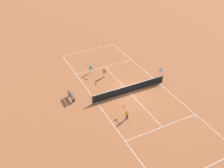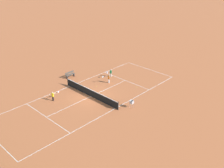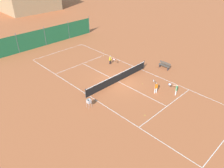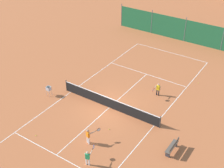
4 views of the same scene
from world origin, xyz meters
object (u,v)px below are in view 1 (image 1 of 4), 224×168
(tennis_ball_alley_right, at_px, (109,85))
(tennis_ball_far_corner, at_px, (125,152))
(player_far_baseline, at_px, (127,113))
(player_near_service, at_px, (104,72))
(ball_hopper, at_px, (161,71))
(player_far_service, at_px, (91,68))
(tennis_ball_service_box, at_px, (124,64))
(tennis_net, at_px, (129,89))
(courtside_bench, at_px, (71,96))

(tennis_ball_alley_right, xyz_separation_m, tennis_ball_far_corner, (3.25, 9.83, 0.00))
(player_far_baseline, relative_size, tennis_ball_far_corner, 17.74)
(player_near_service, bearing_deg, tennis_ball_far_corner, 72.99)
(player_near_service, bearing_deg, tennis_ball_alley_right, 79.59)
(ball_hopper, bearing_deg, player_near_service, -23.58)
(player_far_service, relative_size, ball_hopper, 1.31)
(player_near_service, xyz_separation_m, player_far_baseline, (1.34, 7.99, -0.03))
(tennis_ball_service_box, bearing_deg, tennis_net, 66.44)
(tennis_net, relative_size, player_near_service, 7.45)
(player_near_service, height_order, tennis_ball_service_box, player_near_service)
(tennis_ball_service_box, xyz_separation_m, ball_hopper, (-2.78, 4.36, 0.62))
(player_far_baseline, relative_size, ball_hopper, 1.32)
(tennis_net, relative_size, tennis_ball_alley_right, 139.09)
(player_far_baseline, xyz_separation_m, tennis_ball_alley_right, (-0.97, -6.01, -0.65))
(player_near_service, relative_size, courtside_bench, 0.82)
(tennis_ball_alley_right, bearing_deg, player_near_service, -100.41)
(tennis_ball_alley_right, height_order, courtside_bench, courtside_bench)
(tennis_ball_far_corner, height_order, ball_hopper, ball_hopper)
(tennis_net, bearing_deg, player_far_baseline, 56.64)
(player_far_baseline, relative_size, tennis_ball_alley_right, 17.74)
(tennis_ball_service_box, distance_m, courtside_bench, 9.75)
(player_near_service, relative_size, ball_hopper, 1.38)
(player_far_baseline, distance_m, courtside_bench, 6.76)
(player_far_service, bearing_deg, tennis_net, 111.43)
(tennis_ball_service_box, bearing_deg, player_near_service, 23.01)
(tennis_ball_far_corner, bearing_deg, tennis_ball_alley_right, -108.29)
(player_far_baseline, height_order, tennis_ball_service_box, player_far_baseline)
(tennis_ball_far_corner, bearing_deg, tennis_ball_service_box, -118.54)
(tennis_ball_far_corner, bearing_deg, tennis_net, -122.06)
(courtside_bench, bearing_deg, tennis_net, 164.29)
(player_far_service, height_order, courtside_bench, player_far_service)
(player_far_service, relative_size, courtside_bench, 0.77)
(tennis_ball_alley_right, distance_m, tennis_ball_far_corner, 10.35)
(tennis_net, relative_size, tennis_ball_service_box, 139.09)
(ball_hopper, bearing_deg, tennis_net, 15.14)
(player_far_service, bearing_deg, tennis_ball_far_corner, 79.66)
(player_far_baseline, distance_m, ball_hopper, 9.34)
(player_far_baseline, height_order, tennis_ball_far_corner, player_far_baseline)
(tennis_net, relative_size, ball_hopper, 10.31)
(player_far_service, xyz_separation_m, tennis_ball_alley_right, (-0.80, 3.59, -0.65))
(ball_hopper, height_order, courtside_bench, ball_hopper)
(tennis_ball_alley_right, bearing_deg, tennis_net, 123.46)
(player_far_service, distance_m, courtside_bench, 5.74)
(player_near_service, distance_m, courtside_bench, 5.77)
(tennis_net, distance_m, ball_hopper, 5.50)
(tennis_ball_alley_right, height_order, tennis_ball_far_corner, same)
(courtside_bench, bearing_deg, player_near_service, -154.76)
(tennis_net, height_order, courtside_bench, tennis_net)
(ball_hopper, bearing_deg, tennis_ball_far_corner, 41.88)
(player_far_service, xyz_separation_m, courtside_bench, (4.05, 4.06, -0.23))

